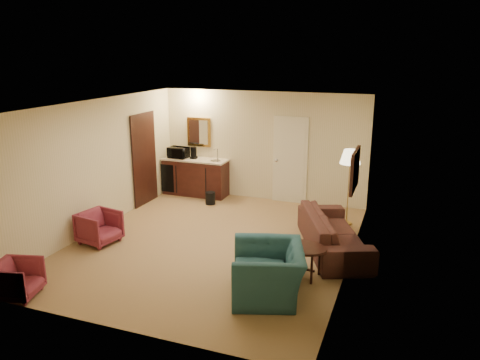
% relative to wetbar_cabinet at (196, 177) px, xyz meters
% --- Properties ---
extents(ground, '(6.00, 6.00, 0.00)m').
position_rel_wetbar_cabinet_xyz_m(ground, '(1.65, -2.72, -0.46)').
color(ground, '#9D754F').
rests_on(ground, ground).
extents(room_walls, '(5.02, 6.01, 2.61)m').
position_rel_wetbar_cabinet_xyz_m(room_walls, '(1.55, -1.95, 1.26)').
color(room_walls, beige).
rests_on(room_walls, ground).
extents(wetbar_cabinet, '(1.64, 0.58, 0.92)m').
position_rel_wetbar_cabinet_xyz_m(wetbar_cabinet, '(0.00, 0.00, 0.00)').
color(wetbar_cabinet, '#3E1913').
rests_on(wetbar_cabinet, ground).
extents(sofa, '(1.53, 2.40, 0.91)m').
position_rel_wetbar_cabinet_xyz_m(sofa, '(3.80, -2.21, -0.01)').
color(sofa, black).
rests_on(sofa, ground).
extents(teal_armchair, '(1.09, 1.35, 1.02)m').
position_rel_wetbar_cabinet_xyz_m(teal_armchair, '(3.18, -4.21, 0.05)').
color(teal_armchair, '#214B53').
rests_on(teal_armchair, ground).
extents(rose_chair_near, '(0.72, 0.76, 0.68)m').
position_rel_wetbar_cabinet_xyz_m(rose_chair_near, '(-0.37, -3.41, -0.12)').
color(rose_chair_near, maroon).
rests_on(rose_chair_near, ground).
extents(rose_chair_far, '(0.69, 0.72, 0.61)m').
position_rel_wetbar_cabinet_xyz_m(rose_chair_far, '(-0.25, -5.52, -0.15)').
color(rose_chair_far, maroon).
rests_on(rose_chair_far, ground).
extents(coffee_table, '(0.97, 0.72, 0.51)m').
position_rel_wetbar_cabinet_xyz_m(coffee_table, '(3.45, -3.42, -0.21)').
color(coffee_table, black).
rests_on(coffee_table, ground).
extents(floor_lamp, '(0.44, 0.44, 1.59)m').
position_rel_wetbar_cabinet_xyz_m(floor_lamp, '(3.85, -0.79, 0.34)').
color(floor_lamp, '#B4913C').
rests_on(floor_lamp, ground).
extents(waste_bin, '(0.31, 0.31, 0.29)m').
position_rel_wetbar_cabinet_xyz_m(waste_bin, '(0.65, -0.58, -0.31)').
color(waste_bin, black).
rests_on(waste_bin, ground).
extents(microwave, '(0.51, 0.31, 0.33)m').
position_rel_wetbar_cabinet_xyz_m(microwave, '(-0.44, -0.04, 0.63)').
color(microwave, black).
rests_on(microwave, wetbar_cabinet).
extents(coffee_maker, '(0.17, 0.17, 0.29)m').
position_rel_wetbar_cabinet_xyz_m(coffee_maker, '(-0.04, 0.01, 0.60)').
color(coffee_maker, black).
rests_on(coffee_maker, wetbar_cabinet).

